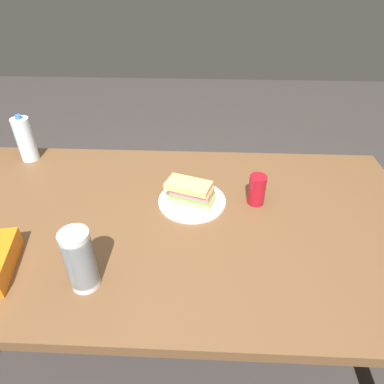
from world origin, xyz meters
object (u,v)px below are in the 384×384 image
Objects in this scene: dining_table at (171,233)px; soda_can_red at (257,190)px; sandwich at (191,191)px; paper_plate at (192,201)px; water_bottle_tall at (25,139)px; plastic_cup_stack at (80,260)px.

soda_can_red is (-0.33, -0.11, 0.14)m from dining_table.
soda_can_red reaches higher than sandwich.
paper_plate is (-0.08, -0.10, 0.08)m from dining_table.
dining_table is 7.07× the size of paper_plate.
water_bottle_tall is (0.70, -0.40, 0.18)m from dining_table.
paper_plate is 0.85m from water_bottle_tall.
water_bottle_tall is at bearing -21.42° from paper_plate.
plastic_cup_stack is at bearing 123.96° from water_bottle_tall.
paper_plate is 0.26m from soda_can_red.
sandwich is at bearing 2.67° from soda_can_red.
soda_can_red is 0.56× the size of water_bottle_tall.
plastic_cup_stack is (0.55, 0.42, 0.04)m from soda_can_red.
plastic_cup_stack is (0.22, 0.31, 0.18)m from dining_table.
water_bottle_tall is at bearing -29.87° from dining_table.
dining_table is 0.37m from soda_can_red.
soda_can_red is (-0.25, -0.01, 0.01)m from sandwich.
paper_plate is 0.05m from sandwich.
water_bottle_tall is at bearing -56.04° from plastic_cup_stack.
paper_plate is at bearing 158.58° from water_bottle_tall.
paper_plate is 1.30× the size of sandwich.
dining_table is at bearing 51.85° from paper_plate.
plastic_cup_stack is at bearing 54.63° from sandwich.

